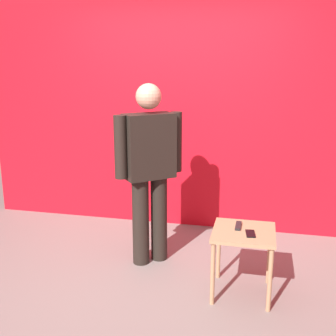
# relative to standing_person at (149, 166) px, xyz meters

# --- Properties ---
(ground_plane) EXTENTS (12.00, 12.00, 0.00)m
(ground_plane) POSITION_rel_standing_person_xyz_m (0.05, -0.63, -0.95)
(ground_plane) COLOR gray
(back_wall_red) EXTENTS (4.59, 0.12, 2.86)m
(back_wall_red) POSITION_rel_standing_person_xyz_m (0.05, 1.04, 0.48)
(back_wall_red) COLOR red
(back_wall_red) RESTS_ON ground_plane
(standing_person) EXTENTS (0.58, 0.51, 1.69)m
(standing_person) POSITION_rel_standing_person_xyz_m (0.00, 0.00, 0.00)
(standing_person) COLOR black
(standing_person) RESTS_ON ground_plane
(side_table) EXTENTS (0.50, 0.50, 0.56)m
(side_table) POSITION_rel_standing_person_xyz_m (0.89, -0.41, -0.48)
(side_table) COLOR tan
(side_table) RESTS_ON ground_plane
(cell_phone) EXTENTS (0.09, 0.15, 0.01)m
(cell_phone) POSITION_rel_standing_person_xyz_m (0.95, -0.46, -0.39)
(cell_phone) COLOR black
(cell_phone) RESTS_ON side_table
(tv_remote) EXTENTS (0.05, 0.17, 0.02)m
(tv_remote) POSITION_rel_standing_person_xyz_m (0.84, -0.33, -0.38)
(tv_remote) COLOR black
(tv_remote) RESTS_ON side_table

